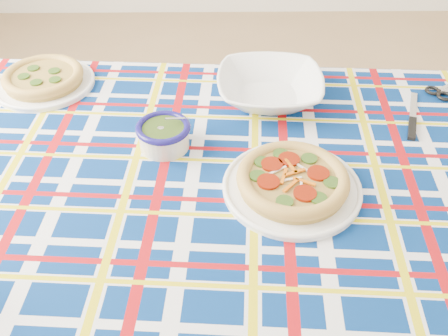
{
  "coord_description": "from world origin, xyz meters",
  "views": [
    {
      "loc": [
        -0.39,
        -1.16,
        1.38
      ],
      "look_at": [
        -0.38,
        -0.38,
        0.7
      ],
      "focal_mm": 40.0,
      "sensor_mm": 36.0,
      "label": 1
    }
  ],
  "objects_px": {
    "pesto_bowl": "(164,133)",
    "serving_bowl": "(270,88)",
    "dining_table": "(224,197)",
    "main_focaccia_plate": "(293,180)"
  },
  "relations": [
    {
      "from": "pesto_bowl",
      "to": "serving_bowl",
      "type": "height_order",
      "value": "pesto_bowl"
    },
    {
      "from": "dining_table",
      "to": "main_focaccia_plate",
      "type": "bearing_deg",
      "value": -17.22
    },
    {
      "from": "main_focaccia_plate",
      "to": "pesto_bowl",
      "type": "relative_size",
      "value": 2.39
    },
    {
      "from": "dining_table",
      "to": "pesto_bowl",
      "type": "relative_size",
      "value": 12.33
    },
    {
      "from": "pesto_bowl",
      "to": "dining_table",
      "type": "bearing_deg",
      "value": -35.22
    },
    {
      "from": "pesto_bowl",
      "to": "serving_bowl",
      "type": "relative_size",
      "value": 0.46
    },
    {
      "from": "main_focaccia_plate",
      "to": "serving_bowl",
      "type": "bearing_deg",
      "value": 93.19
    },
    {
      "from": "pesto_bowl",
      "to": "serving_bowl",
      "type": "bearing_deg",
      "value": 37.46
    },
    {
      "from": "dining_table",
      "to": "serving_bowl",
      "type": "relative_size",
      "value": 5.66
    },
    {
      "from": "dining_table",
      "to": "serving_bowl",
      "type": "height_order",
      "value": "serving_bowl"
    }
  ]
}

